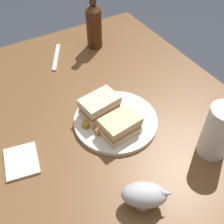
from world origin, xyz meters
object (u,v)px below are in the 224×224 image
at_px(sandwich_half_right, 120,126).
at_px(pint_glass, 217,134).
at_px(cider_bottle, 94,24).
at_px(plate, 115,121).
at_px(fork, 56,57).
at_px(gravy_boat, 145,195).
at_px(napkin, 22,161).
at_px(sandwich_half_left, 100,106).

height_order(sandwich_half_right, pint_glass, pint_glass).
height_order(pint_glass, cider_bottle, cider_bottle).
relative_size(plate, cider_bottle, 1.02).
height_order(pint_glass, fork, pint_glass).
bearing_deg(cider_bottle, sandwich_half_right, 160.74).
relative_size(sandwich_half_right, gravy_boat, 0.93).
relative_size(sandwich_half_right, napkin, 1.09).
height_order(plate, sandwich_half_right, sandwich_half_right).
distance_m(sandwich_half_left, pint_glass, 0.35).
xyz_separation_m(sandwich_half_left, napkin, (-0.04, 0.27, -0.04)).
xyz_separation_m(sandwich_half_right, gravy_boat, (-0.22, 0.06, 0.00)).
distance_m(gravy_boat, napkin, 0.36).
xyz_separation_m(plate, gravy_boat, (-0.27, 0.08, 0.04)).
relative_size(cider_bottle, fork, 1.45).
bearing_deg(pint_glass, fork, 17.60).
distance_m(sandwich_half_right, napkin, 0.30).
bearing_deg(fork, gravy_boat, -156.24).
distance_m(cider_bottle, fork, 0.20).
xyz_separation_m(sandwich_half_left, sandwich_half_right, (-0.10, -0.01, -0.00)).
distance_m(sandwich_half_right, cider_bottle, 0.51).
xyz_separation_m(cider_bottle, fork, (0.00, 0.18, -0.10)).
relative_size(sandwich_half_left, cider_bottle, 0.48).
bearing_deg(gravy_boat, pint_glass, -82.25).
distance_m(napkin, fork, 0.50).
bearing_deg(sandwich_half_right, plate, -13.29).
height_order(napkin, fork, napkin).
relative_size(gravy_boat, napkin, 1.17).
xyz_separation_m(cider_bottle, napkin, (-0.42, 0.45, -0.10)).
bearing_deg(sandwich_half_right, pint_glass, -132.62).
relative_size(plate, gravy_boat, 2.07).
bearing_deg(fork, pint_glass, -134.31).
bearing_deg(cider_bottle, napkin, 132.61).
xyz_separation_m(pint_glass, fork, (0.66, 0.21, -0.07)).
bearing_deg(pint_glass, sandwich_half_left, 37.22).
bearing_deg(gravy_boat, fork, -4.33).
height_order(pint_glass, gravy_boat, pint_glass).
xyz_separation_m(plate, sandwich_half_left, (0.05, 0.03, 0.04)).
xyz_separation_m(sandwich_half_left, cider_bottle, (0.38, -0.18, 0.05)).
height_order(sandwich_half_right, gravy_boat, same).
bearing_deg(fork, plate, -148.71).
bearing_deg(napkin, fork, -33.45).
height_order(sandwich_half_left, fork, sandwich_half_left).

